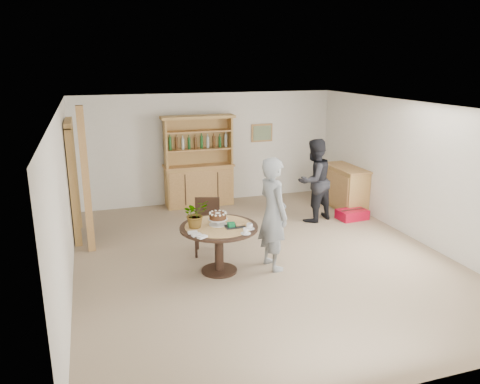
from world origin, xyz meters
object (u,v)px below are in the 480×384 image
Objects in this scene: hutch at (199,175)px; adult_person at (314,180)px; dining_table at (219,235)px; teen_boy at (273,214)px; sideboard at (345,187)px; dining_chair at (207,222)px; red_suitcase at (352,214)px.

hutch reaches higher than adult_person.
teen_boy is at bearing -6.71° from dining_table.
sideboard is at bearing 32.98° from dining_table.
dining_chair is at bearing -0.36° from adult_person.
hutch is 2.77m from dining_chair.
teen_boy is at bearing -138.34° from sideboard.
dining_chair is at bearing -100.24° from hutch.
hutch is at bearing 96.83° from dining_chair.
sideboard is (3.04, -1.24, -0.22)m from hutch.
hutch is 1.14× the size of teen_boy.
dining_chair is at bearing -172.60° from red_suitcase.
teen_boy reaches higher than sideboard.
sideboard is at bearing -173.84° from adult_person.
dining_chair reaches higher than dining_table.
hutch is 1.62× the size of sideboard.
teen_boy reaches higher than dining_table.
hutch is at bearing 139.42° from red_suitcase.
dining_table is 1.27× the size of dining_chair.
red_suitcase is at bearing -108.09° from sideboard.
sideboard is at bearing 66.54° from red_suitcase.
dining_table is (-0.52, -3.55, -0.08)m from hutch.
red_suitcase is at bearing 25.38° from dining_table.
teen_boy is 2.49m from adult_person.
hutch reaches higher than dining_table.
sideboard is 3.83m from dining_chair.
adult_person is (1.98, -1.79, 0.16)m from hutch.
sideboard is 0.86m from red_suitcase.
teen_boy is (0.83, -0.93, 0.36)m from dining_chair.
dining_table reaches higher than red_suitcase.
dining_chair is at bearing -157.25° from sideboard.
adult_person is (-1.06, -0.55, 0.38)m from sideboard.
teen_boy reaches higher than red_suitcase.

